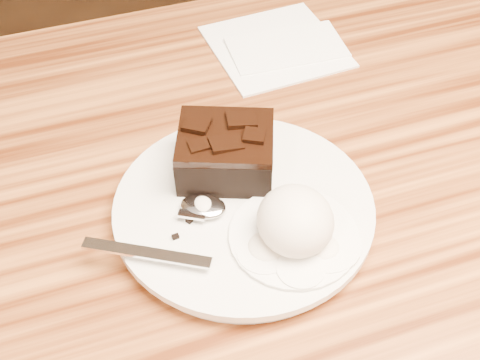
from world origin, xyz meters
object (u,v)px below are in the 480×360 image
object	(u,v)px
plate	(244,211)
spoon	(203,208)
ice_cream_scoop	(295,221)
brownie	(226,155)
napkin	(276,45)

from	to	relation	value
plate	spoon	xyz separation A→B (m)	(-0.04, 0.00, 0.01)
plate	spoon	world-z (taller)	spoon
plate	ice_cream_scoop	xyz separation A→B (m)	(0.03, -0.05, 0.03)
brownie	ice_cream_scoop	distance (m)	0.10
spoon	ice_cream_scoop	bearing A→B (deg)	-99.58
plate	napkin	world-z (taller)	plate
plate	napkin	bearing A→B (deg)	62.38
ice_cream_scoop	spoon	bearing A→B (deg)	139.87
brownie	ice_cream_scoop	xyz separation A→B (m)	(0.03, -0.10, 0.00)
ice_cream_scoop	spoon	size ratio (longest dim) A/B	0.42
ice_cream_scoop	napkin	size ratio (longest dim) A/B	0.47
plate	ice_cream_scoop	world-z (taller)	ice_cream_scoop
brownie	ice_cream_scoop	bearing A→B (deg)	-73.21
ice_cream_scoop	spoon	xyz separation A→B (m)	(-0.06, 0.05, -0.02)
plate	napkin	distance (m)	0.27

